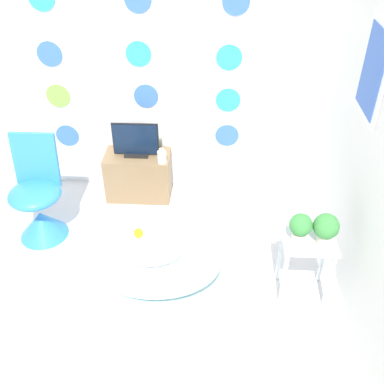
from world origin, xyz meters
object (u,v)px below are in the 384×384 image
(vase, at_px, (162,157))
(potted_plant_left, at_px, (300,227))
(potted_plant_right, at_px, (326,228))
(tv, at_px, (136,141))
(bathtub, at_px, (154,259))
(chair, at_px, (39,208))

(vase, bearing_deg, potted_plant_left, -45.13)
(potted_plant_right, bearing_deg, potted_plant_left, 178.78)
(tv, bearing_deg, vase, -24.40)
(potted_plant_right, bearing_deg, vase, 138.97)
(bathtub, distance_m, potted_plant_left, 1.08)
(bathtub, height_order, potted_plant_left, potted_plant_left)
(chair, bearing_deg, potted_plant_left, -15.32)
(potted_plant_left, bearing_deg, bathtub, 176.50)
(tv, height_order, vase, tv)
(tv, bearing_deg, chair, -140.74)
(chair, xyz_separation_m, potted_plant_right, (2.18, -0.56, 0.36))
(bathtub, relative_size, vase, 7.32)
(tv, bearing_deg, potted_plant_left, -42.01)
(bathtub, xyz_separation_m, potted_plant_right, (1.17, -0.06, 0.42))
(chair, xyz_separation_m, vase, (0.98, 0.49, 0.22))
(potted_plant_left, height_order, potted_plant_right, potted_plant_right)
(chair, bearing_deg, potted_plant_right, -14.30)
(potted_plant_left, bearing_deg, tv, 137.99)
(vase, xyz_separation_m, potted_plant_right, (1.20, -1.05, 0.14))
(bathtub, distance_m, tv, 1.18)
(potted_plant_right, bearing_deg, chair, 165.70)
(chair, distance_m, potted_plant_right, 2.28)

